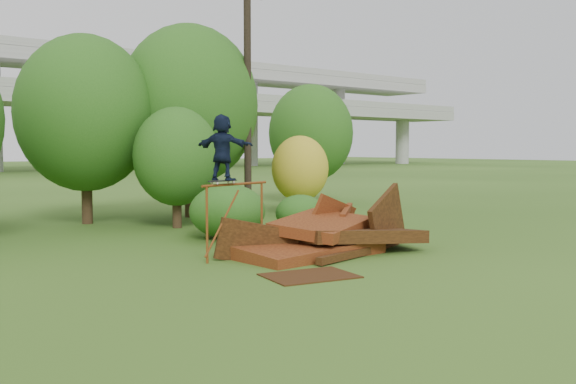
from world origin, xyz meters
TOP-DOWN VIEW (x-y plane):
  - ground at (0.00, 0.00)m, footprint 240.00×240.00m
  - scrap_pile at (0.02, 1.39)m, footprint 5.97×3.38m
  - grind_rail at (-2.29, 2.26)m, footprint 2.30×0.60m
  - skateboard at (-2.74, 2.15)m, footprint 0.84×0.40m
  - skater at (-2.74, 2.15)m, footprint 1.11×1.54m
  - flat_plate at (-2.42, -0.70)m, footprint 2.14×1.73m
  - tree_1 at (-2.33, 11.57)m, footprint 4.89×4.89m
  - tree_2 at (-0.43, 8.44)m, footprint 2.94×2.94m
  - tree_3 at (1.70, 11.14)m, footprint 5.46×5.46m
  - tree_4 at (5.69, 9.09)m, footprint 2.35×2.35m
  - tree_5 at (9.64, 12.88)m, footprint 4.18×4.18m
  - shrub_left at (-0.48, 5.27)m, footprint 2.38×2.20m
  - shrub_right at (2.29, 5.10)m, footprint 1.71×1.57m
  - utility_pole at (3.07, 9.11)m, footprint 1.40×0.28m

SIDE VIEW (x-z plane):
  - ground at x=0.00m, z-range 0.00..0.00m
  - flat_plate at x=-2.42m, z-range 0.00..0.03m
  - scrap_pile at x=0.02m, z-range -0.72..1.51m
  - shrub_right at x=2.29m, z-range 0.00..1.21m
  - shrub_left at x=-0.48m, z-range 0.00..1.65m
  - grind_rail at x=-2.29m, z-range 0.37..2.25m
  - tree_4 at x=5.69m, z-range 0.26..3.51m
  - skateboard at x=-2.74m, z-range 1.91..1.99m
  - tree_2 at x=-0.43m, z-range 0.37..4.52m
  - skater at x=-2.74m, z-range 1.97..3.57m
  - tree_5 at x=9.64m, z-range 0.53..6.40m
  - tree_1 at x=-2.33m, z-range 0.58..7.38m
  - tree_3 at x=1.70m, z-range 0.64..8.21m
  - utility_pole at x=3.07m, z-range 0.07..9.29m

